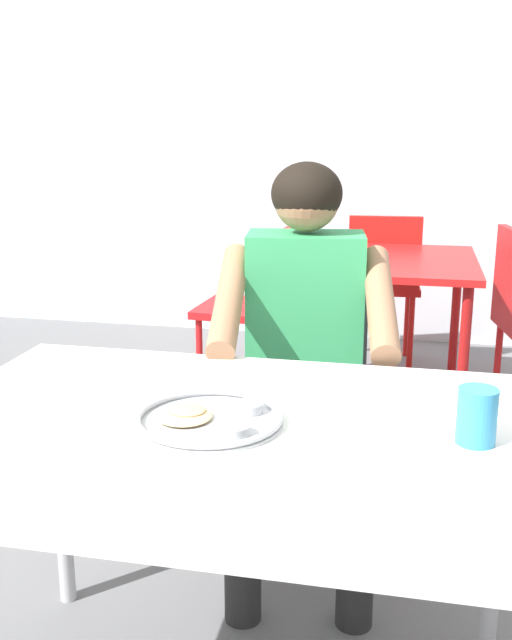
{
  "coord_description": "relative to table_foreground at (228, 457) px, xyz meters",
  "views": [
    {
      "loc": [
        0.41,
        -1.33,
        1.31
      ],
      "look_at": [
        0.08,
        0.23,
        0.89
      ],
      "focal_mm": 41.78,
      "sensor_mm": 36.0,
      "label": 1
    }
  ],
  "objects": [
    {
      "name": "drinking_cup",
      "position": [
        0.47,
        0.01,
        0.12
      ],
      "size": [
        0.07,
        0.07,
        0.11
      ],
      "color": "#338CBF",
      "rests_on": "table_foreground"
    },
    {
      "name": "chair_red_left",
      "position": [
        -0.38,
        2.1,
        -0.18
      ],
      "size": [
        0.46,
        0.44,
        0.83
      ],
      "color": "red",
      "rests_on": "ground"
    },
    {
      "name": "thali_tray",
      "position": [
        -0.04,
        0.0,
        0.08
      ],
      "size": [
        0.29,
        0.29,
        0.03
      ],
      "color": "#B7BABF",
      "rests_on": "table_foreground"
    },
    {
      "name": "table_foreground",
      "position": [
        0.0,
        0.0,
        0.0
      ],
      "size": [
        1.26,
        0.88,
        0.74
      ],
      "color": "white",
      "rests_on": "ground"
    },
    {
      "name": "diner_foreground",
      "position": [
        0.04,
        0.73,
        0.05
      ],
      "size": [
        0.54,
        0.59,
        1.21
      ],
      "color": "#262626",
      "rests_on": "ground"
    },
    {
      "name": "back_wall",
      "position": [
        -0.08,
        3.3,
        1.03
      ],
      "size": [
        12.0,
        0.12,
        3.4
      ],
      "primitive_type": "cube",
      "color": "silver",
      "rests_on": "ground"
    },
    {
      "name": "chair_red_far",
      "position": [
        0.18,
        2.67,
        -0.17
      ],
      "size": [
        0.42,
        0.42,
        0.85
      ],
      "color": "red",
      "rests_on": "ground"
    },
    {
      "name": "table_background_red",
      "position": [
        0.22,
        2.07,
        -0.04
      ],
      "size": [
        0.81,
        0.86,
        0.72
      ],
      "color": "red",
      "rests_on": "ground"
    },
    {
      "name": "chair_foreground",
      "position": [
        0.02,
        0.95,
        -0.18
      ],
      "size": [
        0.47,
        0.49,
        0.85
      ],
      "color": "#3F3F44",
      "rests_on": "ground"
    }
  ]
}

